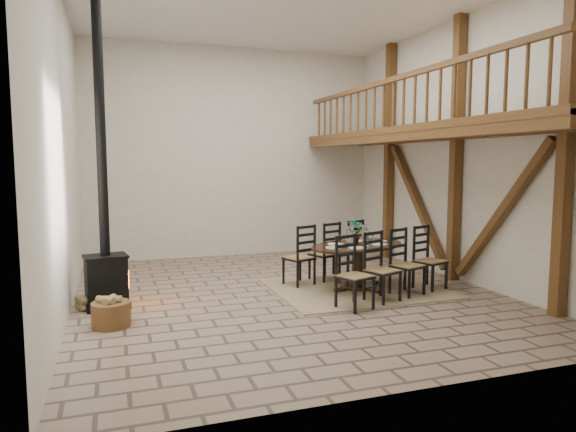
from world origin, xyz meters
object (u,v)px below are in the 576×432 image
object	(u,v)px
log_stack	(88,302)
wood_stove	(105,237)
log_basket	(111,313)
dining_table	(361,267)

from	to	relation	value
log_stack	wood_stove	bearing A→B (deg)	-6.69
wood_stove	log_stack	world-z (taller)	wood_stove
log_basket	log_stack	xyz separation A→B (m)	(-0.35, 1.03, -0.09)
wood_stove	log_stack	bearing A→B (deg)	164.35
wood_stove	log_basket	bearing A→B (deg)	-95.32
log_basket	log_stack	distance (m)	1.09
wood_stove	log_basket	world-z (taller)	wood_stove
log_basket	dining_table	bearing A→B (deg)	10.01
dining_table	log_basket	world-z (taller)	dining_table
wood_stove	log_stack	xyz separation A→B (m)	(-0.29, 0.03, -1.03)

